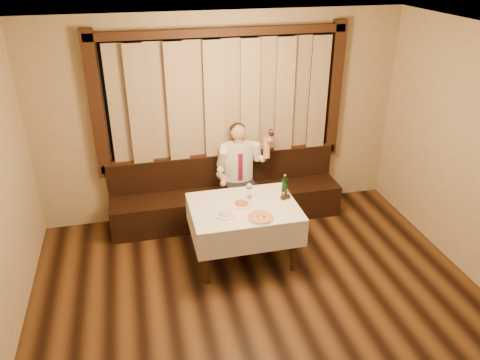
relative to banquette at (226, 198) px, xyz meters
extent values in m
cube|color=silver|center=(0.00, -2.72, 2.49)|extent=(5.00, 6.00, 0.01)
cube|color=tan|center=(0.00, 0.28, 1.09)|extent=(5.00, 0.01, 2.80)
cube|color=black|center=(0.00, 0.26, 1.39)|extent=(3.00, 0.02, 1.60)
cube|color=orange|center=(-0.70, 0.25, 1.09)|extent=(0.50, 0.01, 0.40)
cube|color=black|center=(0.00, 0.22, 0.54)|extent=(3.30, 0.12, 0.10)
cube|color=black|center=(0.00, 0.22, 2.24)|extent=(3.30, 0.12, 0.10)
cube|color=black|center=(-1.60, 0.22, 1.39)|extent=(0.16, 0.12, 1.90)
cube|color=black|center=(1.60, 0.22, 1.39)|extent=(0.16, 0.12, 1.90)
cube|color=#8D775B|center=(0.00, 0.16, 1.39)|extent=(2.90, 0.08, 1.55)
cube|color=black|center=(0.00, -0.04, -0.09)|extent=(3.20, 0.60, 0.45)
cube|color=black|center=(0.00, 0.20, 0.36)|extent=(3.20, 0.12, 0.45)
cube|color=black|center=(0.00, 0.20, 0.61)|extent=(3.20, 0.14, 0.04)
cylinder|color=black|center=(-0.52, -1.39, 0.04)|extent=(0.06, 0.06, 0.71)
cylinder|color=black|center=(0.52, -1.39, 0.04)|extent=(0.06, 0.06, 0.71)
cylinder|color=black|center=(-0.52, -0.65, 0.04)|extent=(0.06, 0.06, 0.71)
cylinder|color=black|center=(0.52, -0.65, 0.04)|extent=(0.06, 0.06, 0.71)
cube|color=black|center=(0.00, -1.02, 0.42)|extent=(1.20, 0.90, 0.04)
cube|color=white|center=(0.00, -1.02, 0.44)|extent=(1.26, 0.96, 0.01)
cube|color=white|center=(0.00, -1.50, 0.27)|extent=(1.26, 0.01, 0.35)
cube|color=white|center=(0.00, -0.54, 0.27)|extent=(1.26, 0.01, 0.35)
cube|color=white|center=(-0.63, -1.02, 0.27)|extent=(0.01, 0.96, 0.35)
cube|color=white|center=(0.63, -1.02, 0.27)|extent=(0.01, 0.96, 0.35)
cylinder|color=white|center=(0.12, -1.34, 0.45)|extent=(0.31, 0.31, 0.01)
cylinder|color=#D1491F|center=(0.12, -1.34, 0.46)|extent=(0.28, 0.28, 0.01)
torus|color=tan|center=(0.12, -1.34, 0.46)|extent=(0.30, 0.30, 0.02)
sphere|color=black|center=(0.09, -1.32, 0.47)|extent=(0.02, 0.02, 0.02)
sphere|color=black|center=(0.15, -1.35, 0.47)|extent=(0.02, 0.02, 0.02)
cylinder|color=white|center=(-0.02, -0.99, 0.45)|extent=(0.26, 0.26, 0.02)
ellipsoid|color=#BB541D|center=(-0.02, -0.99, 0.50)|extent=(0.16, 0.16, 0.07)
cylinder|color=white|center=(-0.26, -1.17, 0.45)|extent=(0.25, 0.25, 0.02)
ellipsoid|color=beige|center=(-0.26, -1.17, 0.50)|extent=(0.16, 0.16, 0.07)
cylinder|color=#0E4212|center=(0.53, -0.93, 0.57)|extent=(0.07, 0.07, 0.24)
cylinder|color=#0E4212|center=(0.53, -0.93, 0.71)|extent=(0.03, 0.03, 0.06)
cylinder|color=silver|center=(0.53, -0.93, 0.74)|extent=(0.03, 0.03, 0.01)
cylinder|color=white|center=(0.11, -0.85, 0.45)|extent=(0.07, 0.07, 0.01)
cylinder|color=white|center=(0.11, -0.85, 0.50)|extent=(0.01, 0.01, 0.11)
ellipsoid|color=white|center=(0.11, -0.85, 0.60)|extent=(0.08, 0.08, 0.09)
cube|color=black|center=(0.53, -0.97, 0.46)|extent=(0.12, 0.08, 0.04)
cube|color=black|center=(0.53, -0.97, 0.52)|extent=(0.03, 0.06, 0.08)
cylinder|color=white|center=(0.50, -0.98, 0.50)|extent=(0.03, 0.03, 0.06)
cylinder|color=silver|center=(0.50, -0.98, 0.54)|extent=(0.03, 0.03, 0.01)
cylinder|color=white|center=(0.56, -0.96, 0.50)|extent=(0.03, 0.03, 0.06)
cylinder|color=silver|center=(0.56, -0.96, 0.54)|extent=(0.03, 0.03, 0.01)
cube|color=black|center=(0.17, -0.16, 0.22)|extent=(0.39, 0.44, 0.16)
cube|color=black|center=(0.06, -0.38, -0.09)|extent=(0.11, 0.12, 0.45)
cube|color=black|center=(0.28, -0.38, -0.09)|extent=(0.11, 0.12, 0.45)
ellipsoid|color=white|center=(0.17, -0.01, 0.56)|extent=(0.41, 0.25, 0.53)
cube|color=maroon|center=(0.17, -0.15, 0.53)|extent=(0.06, 0.01, 0.39)
cylinder|color=tan|center=(0.17, -0.01, 0.86)|extent=(0.10, 0.10, 0.08)
sphere|color=tan|center=(0.17, -0.01, 0.99)|extent=(0.21, 0.21, 0.21)
ellipsoid|color=black|center=(0.17, 0.02, 1.02)|extent=(0.21, 0.21, 0.16)
sphere|color=white|center=(-0.03, -0.01, 0.78)|extent=(0.13, 0.13, 0.13)
sphere|color=white|center=(0.36, -0.01, 0.78)|extent=(0.13, 0.13, 0.13)
sphere|color=tan|center=(-0.13, -0.42, 0.45)|extent=(0.08, 0.08, 0.08)
sphere|color=tan|center=(0.56, -0.18, 0.90)|extent=(0.09, 0.09, 0.09)
cylinder|color=white|center=(0.56, -0.21, 0.94)|extent=(0.01, 0.01, 0.11)
ellipsoid|color=white|center=(0.56, -0.21, 1.02)|extent=(0.08, 0.08, 0.10)
ellipsoid|color=#4C070F|center=(0.56, -0.21, 1.01)|extent=(0.06, 0.06, 0.06)
camera|label=1|loc=(-1.16, -5.68, 3.20)|focal=35.00mm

